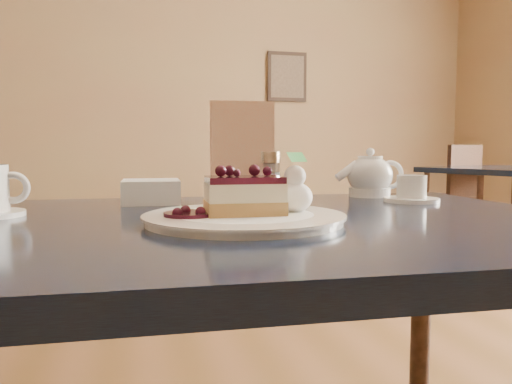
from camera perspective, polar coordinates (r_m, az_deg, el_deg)
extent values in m
cube|color=#9F8655|center=(5.53, -15.06, 12.16)|extent=(8.00, 0.02, 3.00)
cube|color=black|center=(5.77, 3.58, 13.01)|extent=(0.45, 0.03, 0.55)
cube|color=black|center=(0.76, -1.98, -4.41)|extent=(1.12, 0.77, 0.04)
cylinder|color=#3C2217|center=(1.30, 18.25, -16.22)|extent=(0.05, 0.05, 0.64)
cylinder|color=white|center=(0.71, -1.36, -3.07)|extent=(0.28, 0.28, 0.01)
cube|color=#B27B4D|center=(0.71, -1.36, -1.79)|extent=(0.11, 0.08, 0.02)
cube|color=#F2EDC5|center=(0.71, -1.37, 0.04)|extent=(0.11, 0.08, 0.03)
cube|color=black|center=(0.70, -1.37, 1.44)|extent=(0.11, 0.08, 0.01)
ellipsoid|color=white|center=(0.73, 4.44, -0.60)|extent=(0.05, 0.05, 0.04)
cylinder|color=black|center=(0.70, -7.57, -2.54)|extent=(0.07, 0.07, 0.01)
torus|color=white|center=(0.87, -26.00, 0.44)|extent=(0.05, 0.01, 0.05)
cylinder|color=white|center=(1.04, 17.33, -0.85)|extent=(0.11, 0.11, 0.01)
cylinder|color=white|center=(1.04, 17.36, 0.61)|extent=(0.06, 0.06, 0.05)
ellipsoid|color=white|center=(1.13, 12.87, 1.64)|extent=(0.10, 0.10, 0.08)
cylinder|color=white|center=(1.13, 12.92, 4.09)|extent=(0.05, 0.05, 0.01)
cylinder|color=white|center=(1.10, 9.63, 1.61)|extent=(0.06, 0.02, 0.05)
cube|color=beige|center=(1.01, -1.59, 4.63)|extent=(0.13, 0.03, 0.20)
cylinder|color=white|center=(1.03, 1.33, 1.21)|extent=(0.05, 0.05, 0.08)
cylinder|color=silver|center=(1.02, 1.33, 4.00)|extent=(0.05, 0.05, 0.02)
cube|color=white|center=(0.99, -11.90, 0.06)|extent=(0.11, 0.11, 0.05)
cube|color=black|center=(3.76, 26.10, 2.29)|extent=(1.06, 0.94, 0.04)
cylinder|color=#3C2217|center=(3.34, 24.11, -3.64)|extent=(0.04, 0.04, 0.63)
cylinder|color=#3C2217|center=(3.79, 18.83, -2.49)|extent=(0.04, 0.04, 0.63)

